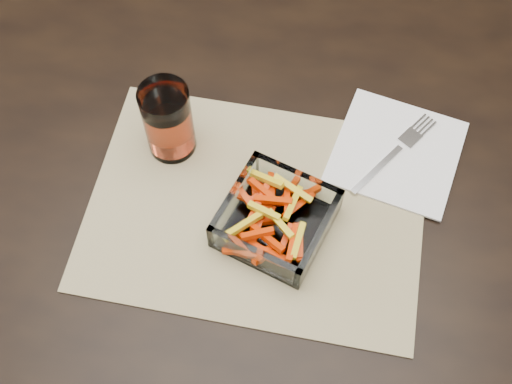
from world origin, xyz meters
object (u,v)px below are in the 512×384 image
Objects in this scene: dining_table at (257,214)px; glass_bowl at (276,220)px; tumbler at (168,122)px; fork at (396,151)px.

glass_bowl is (0.03, -0.06, 0.11)m from dining_table.
dining_table is 9.47× the size of glass_bowl.
dining_table is 0.20m from tumbler.
glass_bowl reaches higher than dining_table.
tumbler reaches higher than glass_bowl.
fork is (0.19, 0.08, 0.10)m from dining_table.
dining_table is 10.88× the size of fork.
tumbler is 0.32m from fork.
tumbler is at bearing -137.90° from fork.
glass_bowl is 1.15× the size of fork.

